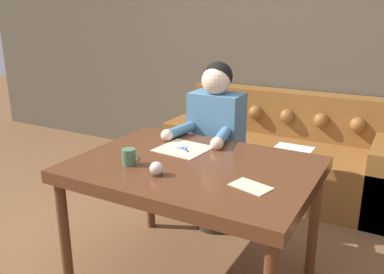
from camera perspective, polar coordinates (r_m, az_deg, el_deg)
name	(u,v)px	position (r m, az deg, el deg)	size (l,w,h in m)	color
wall_back	(282,40)	(4.01, 12.57, 13.16)	(8.00, 0.06, 2.60)	brown
dining_table	(193,176)	(2.26, 0.21, -5.47)	(1.31, 0.96, 0.76)	#562D19
couch	(280,156)	(3.77, 12.28, -2.59)	(1.91, 0.85, 0.85)	brown
person	(215,149)	(2.91, 3.31, -1.64)	(0.44, 0.56, 1.24)	#33281E
pattern_paper_main	(183,149)	(2.47, -1.24, -1.65)	(0.31, 0.30, 0.00)	beige
pattern_paper_offcut	(251,186)	(1.97, 8.25, -6.88)	(0.22, 0.17, 0.00)	beige
scissors	(185,150)	(2.44, -0.94, -1.83)	(0.18, 0.16, 0.01)	silver
mug	(129,157)	(2.23, -8.82, -2.79)	(0.11, 0.08, 0.09)	#47704C
pin_cushion	(156,169)	(2.08, -5.02, -4.51)	(0.07, 0.07, 0.07)	#4C3828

